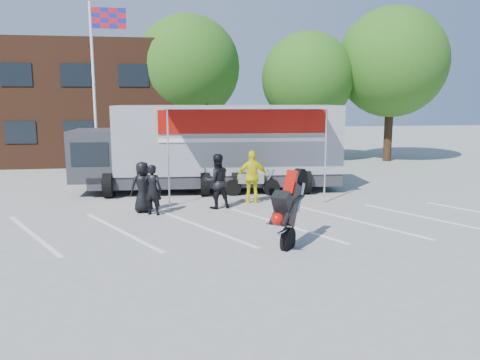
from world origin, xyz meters
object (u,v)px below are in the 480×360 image
object	(u,v)px
tree_mid	(308,78)
stunt_bike_rider	(297,242)
spectator_leather_b	(153,190)
parked_motorcycle	(252,195)
tree_right	(392,63)
transporter_truck	(216,190)
flagpole	(99,70)
spectator_leather_c	(217,181)
tree_left	(188,68)
spectator_hivis	(253,177)
spectator_leather_a	(143,187)

from	to	relation	value
tree_mid	stunt_bike_rider	xyz separation A→B (m)	(-4.85, -15.78, -4.94)
spectator_leather_b	parked_motorcycle	bearing A→B (deg)	-123.84
tree_right	parked_motorcycle	distance (m)	14.74
transporter_truck	parked_motorcycle	world-z (taller)	transporter_truck
flagpole	spectator_leather_c	world-z (taller)	flagpole
flagpole	tree_left	world-z (taller)	tree_left
tree_left	tree_mid	distance (m)	7.10
tree_mid	spectator_leather_b	xyz separation A→B (m)	(-8.73, -12.18, -4.11)
transporter_truck	parked_motorcycle	size ratio (longest dim) A/B	4.96
spectator_leather_c	spectator_hivis	size ratio (longest dim) A/B	0.99
flagpole	spectator_hivis	xyz separation A→B (m)	(6.04, -5.90, -4.09)
transporter_truck	stunt_bike_rider	distance (m)	7.58
tree_mid	spectator_leather_c	xyz separation A→B (m)	(-6.57, -11.54, -4.00)
tree_mid	stunt_bike_rider	world-z (taller)	tree_mid
tree_left	spectator_hivis	distance (m)	12.88
stunt_bike_rider	spectator_hivis	world-z (taller)	spectator_hivis
tree_mid	tree_right	xyz separation A→B (m)	(5.00, -0.50, 0.93)
spectator_leather_c	tree_left	bearing A→B (deg)	-100.03
tree_mid	tree_right	distance (m)	5.11
tree_left	tree_right	size ratio (longest dim) A/B	0.95
tree_left	stunt_bike_rider	xyz separation A→B (m)	(2.15, -16.78, -5.57)
tree_mid	spectator_leather_c	distance (m)	13.87
tree_right	spectator_leather_b	xyz separation A→B (m)	(-13.73, -11.68, -5.04)
stunt_bike_rider	spectator_leather_b	world-z (taller)	spectator_leather_b
stunt_bike_rider	spectator_leather_b	xyz separation A→B (m)	(-3.88, 3.60, 0.83)
tree_mid	parked_motorcycle	bearing A→B (deg)	-117.42
spectator_leather_b	spectator_hivis	distance (m)	3.75
tree_mid	transporter_truck	world-z (taller)	tree_mid
stunt_bike_rider	tree_mid	bearing A→B (deg)	110.27
flagpole	parked_motorcycle	bearing A→B (deg)	-36.40
flagpole	tree_mid	xyz separation A→B (m)	(11.24, 5.00, -0.11)
parked_motorcycle	spectator_leather_a	world-z (taller)	spectator_leather_a
flagpole	spectator_hivis	distance (m)	9.38
flagpole	spectator_leather_a	xyz separation A→B (m)	(2.18, -6.76, -4.20)
tree_left	tree_right	bearing A→B (deg)	-7.13
stunt_bike_rider	spectator_leather_b	distance (m)	5.36
tree_left	tree_right	distance (m)	12.10
tree_right	transporter_truck	size ratio (longest dim) A/B	0.83
stunt_bike_rider	spectator_hivis	bearing A→B (deg)	131.53
flagpole	transporter_truck	xyz separation A→B (m)	(4.97, -3.33, -5.05)
transporter_truck	spectator_hivis	world-z (taller)	spectator_hivis
tree_right	transporter_truck	world-z (taller)	tree_right
flagpole	parked_motorcycle	size ratio (longest dim) A/B	3.62
tree_right	spectator_hivis	size ratio (longest dim) A/B	4.75
transporter_truck	spectator_leather_a	size ratio (longest dim) A/B	6.42
transporter_truck	spectator_leather_b	world-z (taller)	transporter_truck
flagpole	spectator_leather_c	bearing A→B (deg)	-54.45
transporter_truck	spectator_hivis	bearing A→B (deg)	-64.62
stunt_bike_rider	spectator_leather_b	bearing A→B (deg)	174.49
spectator_leather_c	stunt_bike_rider	bearing A→B (deg)	100.11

